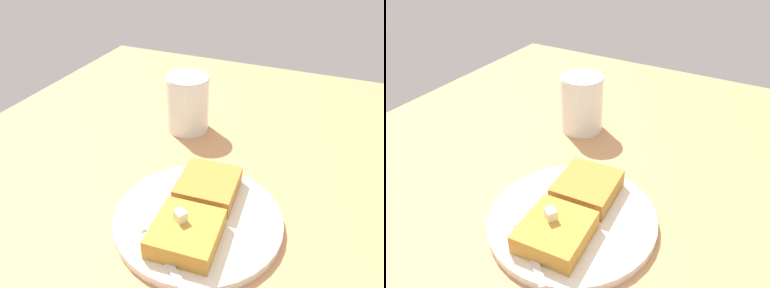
% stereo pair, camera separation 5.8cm
% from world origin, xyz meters
% --- Properties ---
extents(table_surface, '(1.16, 1.16, 0.03)m').
position_xyz_m(table_surface, '(0.00, 0.00, 0.01)').
color(table_surface, tan).
rests_on(table_surface, ground).
extents(plate, '(0.23, 0.23, 0.01)m').
position_xyz_m(plate, '(-0.02, 0.09, 0.03)').
color(plate, silver).
rests_on(plate, table_surface).
extents(toast_slice_left, '(0.09, 0.09, 0.03)m').
position_xyz_m(toast_slice_left, '(-0.06, 0.09, 0.05)').
color(toast_slice_left, '#BC8632').
rests_on(toast_slice_left, plate).
extents(toast_slice_middle, '(0.09, 0.09, 0.03)m').
position_xyz_m(toast_slice_middle, '(0.03, 0.09, 0.05)').
color(toast_slice_middle, '#AD782F').
rests_on(toast_slice_middle, plate).
extents(butter_pat_primary, '(0.02, 0.02, 0.01)m').
position_xyz_m(butter_pat_primary, '(-0.06, 0.10, 0.07)').
color(butter_pat_primary, beige).
rests_on(butter_pat_primary, toast_slice_left).
extents(fork, '(0.11, 0.13, 0.00)m').
position_xyz_m(fork, '(-0.07, 0.13, 0.04)').
color(fork, silver).
rests_on(fork, plate).
extents(syrup_jar, '(0.08, 0.08, 0.11)m').
position_xyz_m(syrup_jar, '(0.21, 0.20, 0.07)').
color(syrup_jar, '#59290F').
rests_on(syrup_jar, table_surface).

